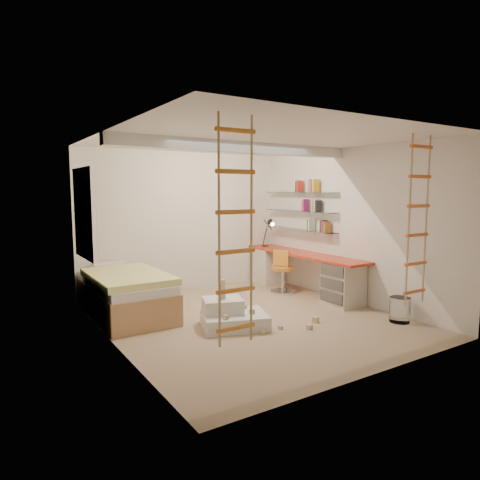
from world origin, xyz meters
TOP-DOWN VIEW (x-y plane):
  - floor at (0.00, 0.00)m, footprint 4.50×4.50m
  - ceiling_beam at (0.00, 0.30)m, footprint 4.00×0.18m
  - window_frame at (-1.97, 1.50)m, footprint 0.06×1.15m
  - window_blind at (-1.93, 1.50)m, footprint 0.02×1.00m
  - rope_ladder_left at (-1.35, -1.75)m, footprint 0.41×0.04m
  - rope_ladder_right at (1.35, -1.75)m, footprint 0.41×0.04m
  - waste_bin at (1.75, -1.25)m, footprint 0.29×0.29m
  - desk at (1.72, 0.86)m, footprint 0.56×2.80m
  - shelves at (1.87, 1.13)m, footprint 0.25×1.80m
  - bed at (-1.48, 1.23)m, footprint 1.02×2.00m
  - task_lamp at (1.67, 1.82)m, footprint 0.14×0.36m
  - swivel_chair at (1.40, 1.04)m, footprint 0.62×0.62m
  - play_platform at (-0.42, -0.13)m, footprint 1.05×0.93m
  - toy_blocks at (-0.15, -0.33)m, footprint 1.40×0.87m
  - books at (1.87, 1.13)m, footprint 0.14×0.52m

SIDE VIEW (x-z plane):
  - floor at x=0.00m, z-range 0.00..0.00m
  - play_platform at x=-0.42m, z-range -0.04..0.35m
  - waste_bin at x=1.75m, z-range 0.00..0.36m
  - toy_blocks at x=-0.15m, z-range -0.07..0.59m
  - swivel_chair at x=1.40m, z-range -0.10..0.69m
  - bed at x=-1.48m, z-range -0.02..0.67m
  - desk at x=1.72m, z-range 0.03..0.78m
  - task_lamp at x=1.67m, z-range 0.85..1.42m
  - shelves at x=1.87m, z-range 1.14..1.86m
  - rope_ladder_left at x=-1.35m, z-range 0.45..2.58m
  - rope_ladder_right at x=1.35m, z-range 0.45..2.58m
  - window_frame at x=-1.97m, z-range 0.88..2.23m
  - window_blind at x=-1.93m, z-range 0.95..2.15m
  - books at x=1.87m, z-range 1.17..2.09m
  - ceiling_beam at x=0.00m, z-range 2.44..2.60m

